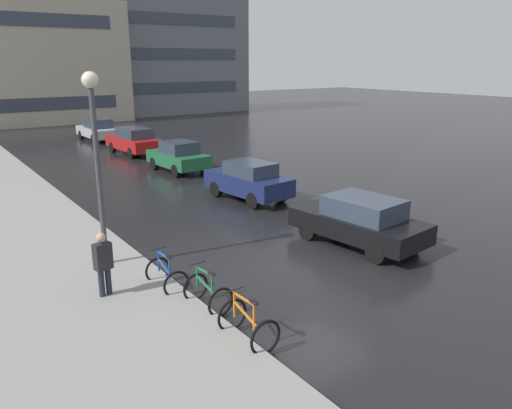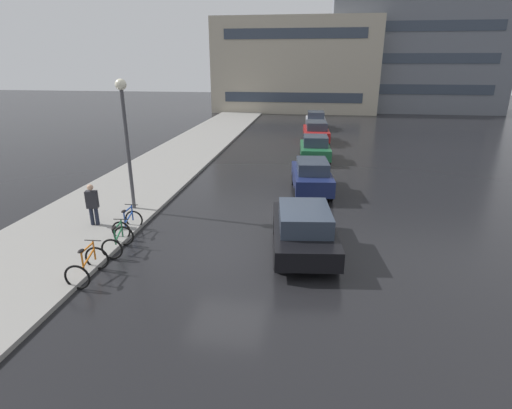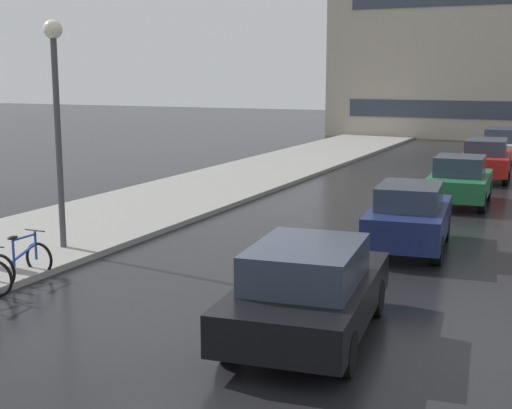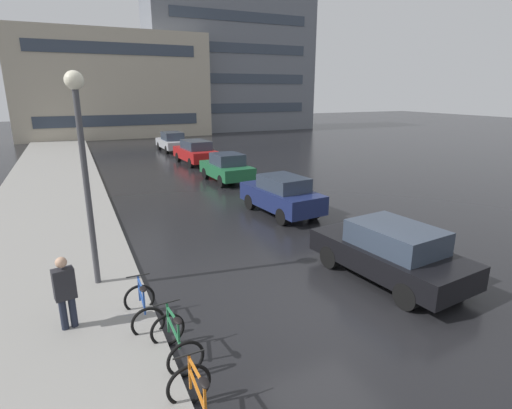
# 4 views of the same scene
# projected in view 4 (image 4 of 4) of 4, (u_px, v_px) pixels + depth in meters

# --- Properties ---
(ground_plane) EXTENTS (140.00, 140.00, 0.00)m
(ground_plane) POSITION_uv_depth(u_px,v_px,m) (330.00, 313.00, 8.97)
(ground_plane) COLOR black
(sidewalk_kerb) EXTENTS (4.80, 60.00, 0.14)m
(sidewalk_kerb) POSITION_uv_depth(u_px,v_px,m) (48.00, 219.00, 15.27)
(sidewalk_kerb) COLOR gray
(sidewalk_kerb) RESTS_ON ground
(bicycle_nearest) EXTENTS (0.79, 1.21, 1.01)m
(bicycle_nearest) POSITION_uv_depth(u_px,v_px,m) (201.00, 407.00, 5.77)
(bicycle_nearest) COLOR black
(bicycle_nearest) RESTS_ON ground
(bicycle_second) EXTENTS (0.79, 1.12, 0.99)m
(bicycle_second) POSITION_uv_depth(u_px,v_px,m) (176.00, 341.00, 7.31)
(bicycle_second) COLOR black
(bicycle_second) RESTS_ON ground
(bicycle_third) EXTENTS (0.69, 1.11, 0.97)m
(bicycle_third) POSITION_uv_depth(u_px,v_px,m) (143.00, 308.00, 8.43)
(bicycle_third) COLOR black
(bicycle_third) RESTS_ON ground
(car_black) EXTENTS (2.37, 4.38, 1.52)m
(car_black) POSITION_uv_depth(u_px,v_px,m) (391.00, 252.00, 10.40)
(car_black) COLOR black
(car_black) RESTS_ON ground
(car_navy) EXTENTS (2.08, 4.00, 1.58)m
(car_navy) POSITION_uv_depth(u_px,v_px,m) (282.00, 195.00, 15.97)
(car_navy) COLOR navy
(car_navy) RESTS_ON ground
(car_green) EXTENTS (1.97, 3.79, 1.56)m
(car_green) POSITION_uv_depth(u_px,v_px,m) (227.00, 168.00, 21.74)
(car_green) COLOR #1E6038
(car_green) RESTS_ON ground
(car_red) EXTENTS (2.08, 4.39, 1.59)m
(car_red) POSITION_uv_depth(u_px,v_px,m) (196.00, 152.00, 27.07)
(car_red) COLOR #AD1919
(car_red) RESTS_ON ground
(car_silver) EXTENTS (1.89, 4.26, 1.57)m
(car_silver) POSITION_uv_depth(u_px,v_px,m) (172.00, 142.00, 32.74)
(car_silver) COLOR #B2B5BA
(car_silver) RESTS_ON ground
(pedestrian) EXTENTS (0.44, 0.31, 1.69)m
(pedestrian) POSITION_uv_depth(u_px,v_px,m) (65.00, 292.00, 7.97)
(pedestrian) COLOR #1E2333
(pedestrian) RESTS_ON ground
(streetlamp) EXTENTS (0.42, 0.42, 5.25)m
(streetlamp) POSITION_uv_depth(u_px,v_px,m) (82.00, 146.00, 9.17)
(streetlamp) COLOR #424247
(streetlamp) RESTS_ON ground
(building_facade_main) EXTENTS (19.29, 10.78, 10.66)m
(building_facade_main) POSITION_uv_depth(u_px,v_px,m) (112.00, 86.00, 44.07)
(building_facade_main) COLOR #B2A893
(building_facade_main) RESTS_ON ground
(building_facade_side) EXTENTS (20.06, 7.13, 15.66)m
(building_facade_side) POSITION_uv_depth(u_px,v_px,m) (231.00, 65.00, 49.30)
(building_facade_side) COLOR slate
(building_facade_side) RESTS_ON ground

